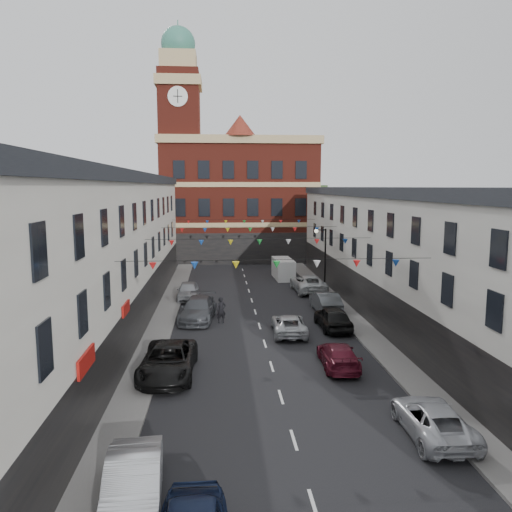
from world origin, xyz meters
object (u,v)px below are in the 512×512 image
object	(u,v)px
car_right_c	(338,355)
pedestrian	(221,310)
white_van	(283,269)
car_right_d	(333,318)
street_lamp	(323,252)
car_left_c	(168,361)
car_right_b	(433,419)
car_right_e	(325,302)
car_right_f	(308,283)
car_left_d	(198,309)
car_left_e	(188,291)
moving_car	(289,324)
car_left_b	(133,485)

from	to	relation	value
car_right_c	pedestrian	distance (m)	11.30
white_van	pedestrian	world-z (taller)	white_van
car_right_d	street_lamp	bearing A→B (deg)	-99.64
car_left_c	car_right_b	world-z (taller)	car_left_c
white_van	car_right_c	bearing A→B (deg)	-93.04
car_left_c	car_right_e	distance (m)	16.72
car_right_f	pedestrian	bearing A→B (deg)	48.79
car_right_d	car_right_f	size ratio (longest dim) A/B	0.81
car_right_e	pedestrian	world-z (taller)	pedestrian
street_lamp	car_left_d	distance (m)	13.90
car_left_d	car_left_e	xyz separation A→B (m)	(-1.14, 6.94, -0.06)
car_right_d	pedestrian	size ratio (longest dim) A/B	2.52
car_right_d	moving_car	xyz separation A→B (m)	(-3.18, -0.91, -0.15)
car_left_d	car_right_f	distance (m)	13.53
car_left_b	car_right_c	xyz separation A→B (m)	(9.10, 11.43, -0.13)
car_left_e	car_right_b	size ratio (longest dim) A/B	0.93
pedestrian	car_right_b	bearing A→B (deg)	-82.34
car_left_b	car_left_d	bearing A→B (deg)	81.97
car_left_c	pedestrian	world-z (taller)	pedestrian
car_right_c	white_van	bearing A→B (deg)	-88.36
car_right_b	car_right_f	world-z (taller)	car_right_f
car_left_d	car_right_c	bearing A→B (deg)	-45.94
street_lamp	car_right_f	world-z (taller)	street_lamp
car_left_d	car_left_e	world-z (taller)	car_left_d
moving_car	car_left_b	bearing A→B (deg)	70.14
car_left_c	white_van	distance (m)	28.69
street_lamp	pedestrian	distance (m)	13.19
car_left_c	car_right_d	distance (m)	13.08
car_left_c	car_right_c	bearing A→B (deg)	5.73
car_right_f	car_left_b	bearing A→B (deg)	68.06
car_left_e	car_right_d	bearing A→B (deg)	-43.43
street_lamp	car_left_b	size ratio (longest dim) A/B	1.25
car_right_b	car_right_c	distance (m)	7.94
car_right_b	car_right_c	size ratio (longest dim) A/B	1.06
car_right_d	pedestrian	distance (m)	7.96
car_right_f	street_lamp	bearing A→B (deg)	128.49
street_lamp	car_right_b	distance (m)	26.27
car_right_b	car_left_e	bearing A→B (deg)	-64.73
street_lamp	car_right_b	xyz separation A→B (m)	(-1.05, -26.05, -3.23)
car_left_e	moving_car	world-z (taller)	car_left_e
car_left_b	car_right_b	bearing A→B (deg)	13.67
car_left_d	car_right_b	xyz separation A→B (m)	(9.86, -18.00, -0.15)
car_left_c	car_right_d	xyz separation A→B (m)	(10.48, 7.82, -0.01)
car_left_c	pedestrian	bearing A→B (deg)	76.15
car_right_f	car_right_d	bearing A→B (deg)	85.20
car_right_d	car_right_e	world-z (taller)	car_right_d
car_right_c	car_right_d	xyz separation A→B (m)	(1.38, 7.21, 0.14)
car_right_b	car_right_f	xyz separation A→B (m)	(0.00, 27.26, 0.14)
car_right_b	car_right_e	size ratio (longest dim) A/B	1.00
street_lamp	car_left_b	world-z (taller)	street_lamp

